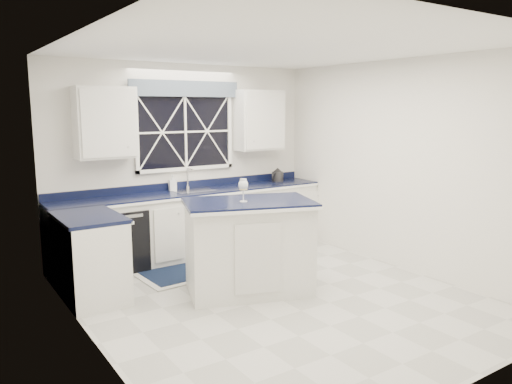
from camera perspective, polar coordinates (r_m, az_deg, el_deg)
ground at (r=5.68m, az=2.35°, el=-11.97°), size 4.50×4.50×0.00m
back_wall at (r=7.25m, az=-8.15°, el=3.68°), size 4.00×0.10×2.70m
base_cabinets at (r=6.85m, az=-8.77°, el=-4.33°), size 3.99×1.60×0.90m
countertop at (r=7.04m, az=-7.01°, el=-0.00°), size 3.98×0.64×0.04m
dishwasher at (r=6.74m, az=-15.32°, el=-5.16°), size 0.60×0.58×0.82m
window at (r=7.18m, az=-8.08°, el=7.46°), size 1.65×0.09×1.26m
upper_cabinets at (r=7.07m, az=-7.65°, el=8.00°), size 3.10×0.34×0.90m
faucet at (r=7.19m, az=-7.74°, el=1.61°), size 0.05×0.20×0.30m
island at (r=5.70m, az=-0.83°, el=-6.21°), size 1.62×1.27×1.06m
rug at (r=6.59m, az=-7.26°, el=-8.85°), size 1.44×0.93×0.02m
kettle at (r=7.89m, az=2.47°, el=1.95°), size 0.29×0.23×0.21m
wine_glass at (r=5.49m, az=-1.46°, el=0.69°), size 0.11×0.11×0.26m
soap_bottle at (r=7.09m, az=-9.53°, el=1.06°), size 0.11×0.12×0.22m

